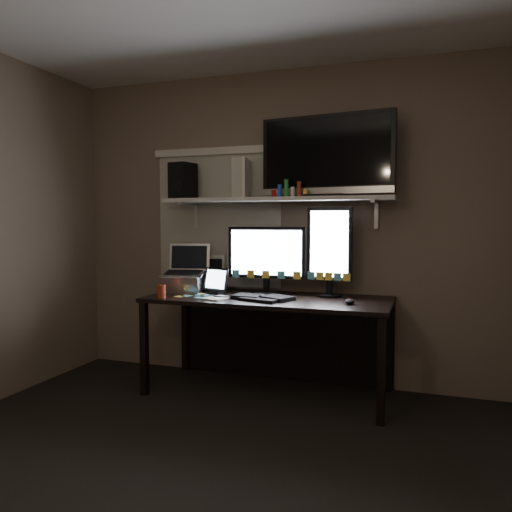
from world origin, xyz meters
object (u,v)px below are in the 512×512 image
at_px(keyboard, 263,297).
at_px(speaker, 183,181).
at_px(tablet, 216,281).
at_px(game_console, 243,179).
at_px(desk, 273,318).
at_px(laptop, 183,269).
at_px(tv, 327,156).
at_px(cup, 161,291).
at_px(monitor_landscape, 266,260).
at_px(monitor_portrait, 330,251).
at_px(mouse, 350,301).

xyz_separation_m(keyboard, speaker, (-0.78, 0.27, 0.88)).
height_order(tablet, game_console, game_console).
xyz_separation_m(desk, speaker, (-0.79, 0.05, 1.07)).
bearing_deg(laptop, tv, -3.80).
bearing_deg(laptop, desk, -6.37).
bearing_deg(game_console, cup, -143.06).
xyz_separation_m(monitor_landscape, keyboard, (0.05, -0.25, -0.26)).
bearing_deg(speaker, tablet, -8.65).
height_order(keyboard, laptop, laptop).
distance_m(monitor_landscape, speaker, 0.96).
relative_size(monitor_landscape, speaker, 2.10).
xyz_separation_m(monitor_landscape, monitor_portrait, (0.49, 0.03, 0.07)).
bearing_deg(tv, laptop, -163.85).
bearing_deg(keyboard, tv, 53.79).
bearing_deg(speaker, tv, 13.28).
bearing_deg(game_console, monitor_portrait, -12.16).
height_order(mouse, cup, cup).
bearing_deg(monitor_landscape, cup, -149.31).
height_order(keyboard, cup, cup).
distance_m(desk, game_console, 1.12).
height_order(monitor_landscape, cup, monitor_landscape).
distance_m(tv, game_console, 0.68).
bearing_deg(cup, tv, 23.79).
relative_size(tablet, laptop, 0.62).
height_order(cup, game_console, game_console).
bearing_deg(monitor_portrait, monitor_landscape, -170.33).
bearing_deg(speaker, laptop, -53.50).
xyz_separation_m(tablet, cup, (-0.30, -0.33, -0.05)).
relative_size(mouse, laptop, 0.27).
distance_m(keyboard, mouse, 0.63).
height_order(monitor_portrait, tablet, monitor_portrait).
height_order(cup, tv, tv).
relative_size(laptop, tv, 0.37).
relative_size(cup, speaker, 0.33).
bearing_deg(desk, cup, -151.47).
bearing_deg(desk, monitor_portrait, 8.13).
distance_m(monitor_landscape, tv, 0.91).
xyz_separation_m(mouse, speaker, (-1.41, 0.28, 0.88)).
distance_m(keyboard, speaker, 1.21).
relative_size(desk, keyboard, 4.01).
bearing_deg(mouse, monitor_landscape, 151.32).
xyz_separation_m(desk, monitor_portrait, (0.43, 0.06, 0.52)).
xyz_separation_m(keyboard, cup, (-0.73, -0.19, 0.03)).
relative_size(monitor_portrait, game_console, 2.21).
bearing_deg(cup, desk, 28.53).
bearing_deg(speaker, monitor_portrait, 11.58).
distance_m(monitor_portrait, cup, 1.29).
height_order(tv, speaker, tv).
bearing_deg(speaker, cup, -73.03).
height_order(mouse, laptop, laptop).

